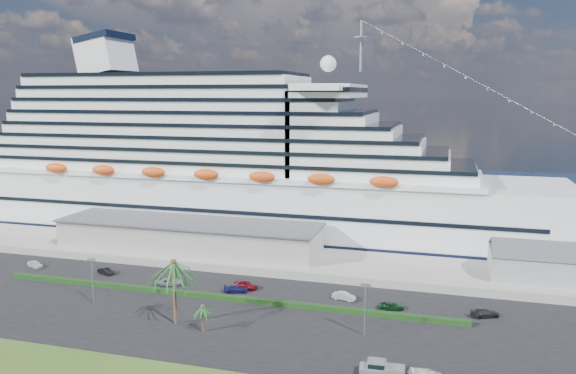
% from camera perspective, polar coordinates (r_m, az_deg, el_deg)
% --- Properties ---
extents(ground, '(420.00, 420.00, 0.00)m').
position_cam_1_polar(ground, '(87.81, -6.55, -15.40)').
color(ground, '#2E4F1A').
rests_on(ground, ground).
extents(asphalt_lot, '(140.00, 38.00, 0.12)m').
position_cam_1_polar(asphalt_lot, '(97.17, -4.02, -12.79)').
color(asphalt_lot, black).
rests_on(asphalt_lot, ground).
extents(wharf, '(240.00, 20.00, 1.80)m').
position_cam_1_polar(wharf, '(122.95, 0.62, -7.51)').
color(wharf, gray).
rests_on(wharf, ground).
extents(water, '(420.00, 160.00, 0.02)m').
position_cam_1_polar(water, '(209.02, 7.15, -0.72)').
color(water, black).
rests_on(water, ground).
extents(cruise_ship, '(191.00, 38.00, 54.00)m').
position_cam_1_polar(cruise_ship, '(148.47, -4.95, 1.66)').
color(cruise_ship, silver).
rests_on(cruise_ship, ground).
extents(terminal_building, '(61.00, 15.00, 6.30)m').
position_cam_1_polar(terminal_building, '(130.43, -10.07, -4.78)').
color(terminal_building, gray).
rests_on(terminal_building, wharf).
extents(port_shed, '(24.00, 12.31, 7.37)m').
position_cam_1_polar(port_shed, '(119.82, 25.58, -7.18)').
color(port_shed, gray).
rests_on(port_shed, wharf).
extents(hedge, '(88.00, 1.10, 0.90)m').
position_cam_1_polar(hedge, '(104.08, -7.29, -10.99)').
color(hedge, black).
rests_on(hedge, asphalt_lot).
extents(lamp_post_left, '(1.60, 0.35, 8.27)m').
position_cam_1_polar(lamp_post_left, '(105.36, -19.27, -8.46)').
color(lamp_post_left, gray).
rests_on(lamp_post_left, asphalt_lot).
extents(lamp_post_right, '(1.60, 0.35, 8.27)m').
position_cam_1_polar(lamp_post_right, '(87.99, 7.85, -11.59)').
color(lamp_post_right, gray).
rests_on(lamp_post_right, asphalt_lot).
extents(palm_tall, '(8.82, 8.82, 11.13)m').
position_cam_1_polar(palm_tall, '(91.86, -11.53, -8.23)').
color(palm_tall, '#47301E').
rests_on(palm_tall, ground).
extents(palm_short, '(3.53, 3.53, 4.56)m').
position_cam_1_polar(palm_short, '(90.14, -8.68, -12.23)').
color(palm_short, '#47301E').
rests_on(palm_short, ground).
extents(parked_car_0, '(4.60, 3.21, 1.46)m').
position_cam_1_polar(parked_car_0, '(132.34, -24.32, -7.16)').
color(parked_car_0, silver).
rests_on(parked_car_0, asphalt_lot).
extents(parked_car_1, '(4.28, 2.80, 1.33)m').
position_cam_1_polar(parked_car_1, '(122.32, -18.02, -8.13)').
color(parked_car_1, black).
rests_on(parked_car_1, asphalt_lot).
extents(parked_car_2, '(5.69, 4.08, 1.44)m').
position_cam_1_polar(parked_car_2, '(112.51, -12.05, -9.39)').
color(parked_car_2, gray).
rests_on(parked_car_2, asphalt_lot).
extents(parked_car_3, '(4.78, 3.06, 1.29)m').
position_cam_1_polar(parked_car_3, '(106.87, -5.33, -10.29)').
color(parked_car_3, '#171753').
rests_on(parked_car_3, asphalt_lot).
extents(parked_car_4, '(4.72, 2.13, 1.57)m').
position_cam_1_polar(parked_car_4, '(108.50, -4.34, -9.88)').
color(parked_car_4, maroon).
rests_on(parked_car_4, asphalt_lot).
extents(parked_car_5, '(4.45, 2.23, 1.40)m').
position_cam_1_polar(parked_car_5, '(103.28, 5.70, -10.98)').
color(parked_car_5, '#ABAFB3').
rests_on(parked_car_5, asphalt_lot).
extents(parked_car_6, '(4.67, 2.78, 1.22)m').
position_cam_1_polar(parked_car_6, '(100.30, 10.47, -11.79)').
color(parked_car_6, '#0E3B1B').
rests_on(parked_car_6, asphalt_lot).
extents(parked_car_7, '(5.08, 3.68, 1.37)m').
position_cam_1_polar(parked_car_7, '(101.00, 19.36, -11.99)').
color(parked_car_7, black).
rests_on(parked_car_7, asphalt_lot).
extents(pickup_truck, '(6.01, 2.50, 2.08)m').
position_cam_1_polar(pickup_truck, '(78.32, 9.47, -17.69)').
color(pickup_truck, black).
rests_on(pickup_truck, asphalt_lot).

